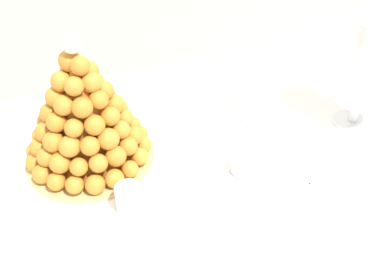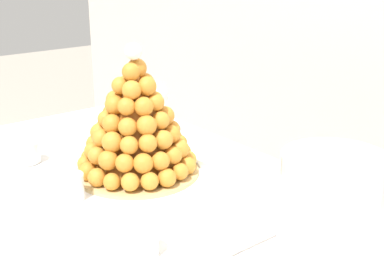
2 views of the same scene
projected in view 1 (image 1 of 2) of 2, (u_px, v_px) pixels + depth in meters
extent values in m
cylinder|color=brown|center=(321.00, 140.00, 1.71)|extent=(0.04, 0.04, 0.78)
cube|color=brown|center=(193.00, 156.00, 1.03)|extent=(1.45, 0.70, 0.02)
cube|color=white|center=(193.00, 152.00, 1.02)|extent=(1.51, 0.76, 0.00)
cube|color=white|center=(140.00, 126.00, 1.41)|extent=(1.51, 0.01, 0.37)
cube|color=white|center=(116.00, 177.00, 0.95)|extent=(0.67, 0.41, 0.01)
cube|color=white|center=(151.00, 246.00, 0.80)|extent=(0.67, 0.01, 0.02)
cube|color=white|center=(89.00, 119.00, 1.09)|extent=(0.67, 0.01, 0.02)
cube|color=white|center=(256.00, 130.00, 1.06)|extent=(0.01, 0.41, 0.02)
cylinder|color=white|center=(115.00, 175.00, 0.95)|extent=(0.38, 0.38, 0.00)
cylinder|color=tan|center=(91.00, 157.00, 0.99)|extent=(0.27, 0.27, 0.01)
cone|color=#B26C24|center=(83.00, 110.00, 0.91)|extent=(0.19, 0.19, 0.24)
sphere|color=orange|center=(140.00, 134.00, 1.01)|extent=(0.04, 0.04, 0.04)
sphere|color=orange|center=(131.00, 125.00, 1.03)|extent=(0.04, 0.04, 0.04)
sphere|color=orange|center=(118.00, 120.00, 1.05)|extent=(0.04, 0.04, 0.04)
sphere|color=orange|center=(102.00, 118.00, 1.06)|extent=(0.04, 0.04, 0.04)
sphere|color=orange|center=(85.00, 117.00, 1.06)|extent=(0.04, 0.04, 0.04)
sphere|color=orange|center=(69.00, 123.00, 1.05)|extent=(0.04, 0.04, 0.04)
sphere|color=orange|center=(54.00, 130.00, 1.02)|extent=(0.04, 0.04, 0.04)
sphere|color=orange|center=(42.00, 140.00, 1.00)|extent=(0.04, 0.04, 0.04)
sphere|color=orange|center=(36.00, 151.00, 0.96)|extent=(0.04, 0.04, 0.04)
sphere|color=orange|center=(36.00, 163.00, 0.93)|extent=(0.04, 0.04, 0.04)
sphere|color=orange|center=(43.00, 174.00, 0.91)|extent=(0.04, 0.04, 0.04)
sphere|color=orange|center=(56.00, 181.00, 0.89)|extent=(0.04, 0.04, 0.04)
sphere|color=orange|center=(75.00, 185.00, 0.88)|extent=(0.04, 0.04, 0.04)
sphere|color=orange|center=(95.00, 184.00, 0.89)|extent=(0.04, 0.04, 0.04)
sphere|color=orange|center=(114.00, 179.00, 0.90)|extent=(0.04, 0.04, 0.04)
sphere|color=orange|center=(130.00, 169.00, 0.92)|extent=(0.04, 0.04, 0.04)
sphere|color=orange|center=(140.00, 156.00, 0.95)|extent=(0.04, 0.04, 0.04)
sphere|color=orange|center=(143.00, 145.00, 0.98)|extent=(0.04, 0.04, 0.04)
sphere|color=orange|center=(124.00, 116.00, 1.01)|extent=(0.04, 0.04, 0.04)
sphere|color=orange|center=(111.00, 111.00, 1.02)|extent=(0.04, 0.04, 0.04)
sphere|color=orange|center=(95.00, 108.00, 1.03)|extent=(0.04, 0.04, 0.04)
sphere|color=orange|center=(78.00, 110.00, 1.02)|extent=(0.04, 0.04, 0.04)
sphere|color=orange|center=(62.00, 117.00, 1.01)|extent=(0.04, 0.04, 0.04)
sphere|color=orange|center=(49.00, 125.00, 0.98)|extent=(0.04, 0.04, 0.04)
sphere|color=orange|center=(42.00, 136.00, 0.95)|extent=(0.04, 0.04, 0.04)
sphere|color=orange|center=(40.00, 147.00, 0.92)|extent=(0.04, 0.04, 0.04)
sphere|color=orange|center=(47.00, 157.00, 0.90)|extent=(0.04, 0.04, 0.04)
sphere|color=orange|center=(60.00, 164.00, 0.88)|extent=(0.04, 0.04, 0.04)
sphere|color=orange|center=(79.00, 167.00, 0.88)|extent=(0.04, 0.04, 0.04)
sphere|color=orange|center=(98.00, 163.00, 0.88)|extent=(0.04, 0.04, 0.04)
sphere|color=orange|center=(116.00, 156.00, 0.90)|extent=(0.04, 0.04, 0.04)
sphere|color=orange|center=(128.00, 146.00, 0.92)|extent=(0.04, 0.04, 0.04)
sphere|color=orange|center=(134.00, 136.00, 0.95)|extent=(0.04, 0.04, 0.04)
sphere|color=orange|center=(132.00, 125.00, 0.98)|extent=(0.04, 0.04, 0.04)
sphere|color=orange|center=(107.00, 102.00, 0.99)|extent=(0.04, 0.04, 0.04)
sphere|color=orange|center=(90.00, 101.00, 0.99)|extent=(0.04, 0.04, 0.04)
sphere|color=orange|center=(72.00, 103.00, 0.98)|extent=(0.04, 0.04, 0.04)
sphere|color=orange|center=(57.00, 111.00, 0.97)|extent=(0.04, 0.04, 0.04)
sphere|color=orange|center=(47.00, 121.00, 0.94)|extent=(0.04, 0.04, 0.04)
sphere|color=orange|center=(46.00, 132.00, 0.91)|extent=(0.04, 0.04, 0.04)
sphere|color=orange|center=(54.00, 142.00, 0.88)|extent=(0.04, 0.04, 0.04)
sphere|color=orange|center=(70.00, 147.00, 0.87)|extent=(0.04, 0.04, 0.04)
sphere|color=orange|center=(90.00, 146.00, 0.87)|extent=(0.04, 0.04, 0.04)
sphere|color=orange|center=(108.00, 139.00, 0.89)|extent=(0.04, 0.04, 0.04)
sphere|color=orange|center=(121.00, 130.00, 0.91)|extent=(0.04, 0.04, 0.04)
sphere|color=orange|center=(124.00, 118.00, 0.94)|extent=(0.04, 0.04, 0.04)
sphere|color=orange|center=(119.00, 108.00, 0.97)|extent=(0.04, 0.04, 0.04)
sphere|color=orange|center=(91.00, 92.00, 0.96)|extent=(0.04, 0.04, 0.04)
sphere|color=orange|center=(72.00, 94.00, 0.95)|extent=(0.04, 0.04, 0.04)
sphere|color=orange|center=(56.00, 101.00, 0.93)|extent=(0.04, 0.04, 0.04)
sphere|color=orange|center=(50.00, 113.00, 0.90)|extent=(0.04, 0.04, 0.04)
sphere|color=orange|center=(56.00, 122.00, 0.87)|extent=(0.04, 0.04, 0.04)
sphere|color=orange|center=(74.00, 128.00, 0.86)|extent=(0.04, 0.04, 0.04)
sphere|color=orange|center=(95.00, 125.00, 0.87)|extent=(0.04, 0.04, 0.04)
sphere|color=orange|center=(110.00, 116.00, 0.89)|extent=(0.04, 0.04, 0.04)
sphere|color=orange|center=(114.00, 105.00, 0.92)|extent=(0.04, 0.04, 0.04)
sphere|color=orange|center=(107.00, 95.00, 0.95)|extent=(0.04, 0.04, 0.04)
sphere|color=orange|center=(78.00, 83.00, 0.93)|extent=(0.04, 0.04, 0.04)
sphere|color=orange|center=(62.00, 87.00, 0.91)|extent=(0.04, 0.04, 0.04)
sphere|color=orange|center=(56.00, 97.00, 0.88)|extent=(0.04, 0.04, 0.04)
sphere|color=orange|center=(64.00, 105.00, 0.86)|extent=(0.04, 0.04, 0.04)
sphere|color=orange|center=(82.00, 108.00, 0.86)|extent=(0.04, 0.04, 0.04)
sphere|color=orange|center=(99.00, 100.00, 0.87)|extent=(0.04, 0.04, 0.04)
sphere|color=orange|center=(104.00, 90.00, 0.90)|extent=(0.04, 0.04, 0.04)
sphere|color=orange|center=(95.00, 82.00, 0.92)|extent=(0.04, 0.04, 0.04)
sphere|color=orange|center=(71.00, 72.00, 0.89)|extent=(0.04, 0.04, 0.04)
sphere|color=orange|center=(61.00, 81.00, 0.86)|extent=(0.04, 0.04, 0.04)
sphere|color=orange|center=(74.00, 86.00, 0.84)|extent=(0.04, 0.04, 0.04)
sphere|color=orange|center=(92.00, 82.00, 0.86)|extent=(0.04, 0.04, 0.04)
sphere|color=orange|center=(89.00, 71.00, 0.89)|extent=(0.04, 0.04, 0.04)
sphere|color=orange|center=(70.00, 61.00, 0.85)|extent=(0.04, 0.04, 0.04)
sphere|color=orange|center=(80.00, 66.00, 0.84)|extent=(0.04, 0.04, 0.04)
sphere|color=white|center=(71.00, 44.00, 0.82)|extent=(0.04, 0.04, 0.04)
cylinder|color=silver|center=(129.00, 198.00, 0.86)|extent=(0.05, 0.05, 0.05)
cylinder|color=#F4EAC6|center=(130.00, 204.00, 0.87)|extent=(0.05, 0.05, 0.02)
cylinder|color=white|center=(129.00, 197.00, 0.86)|extent=(0.05, 0.05, 0.02)
sphere|color=brown|center=(129.00, 193.00, 0.85)|extent=(0.01, 0.01, 0.01)
cylinder|color=silver|center=(245.00, 162.00, 0.95)|extent=(0.06, 0.06, 0.05)
cylinder|color=brown|center=(245.00, 167.00, 0.95)|extent=(0.05, 0.05, 0.02)
cylinder|color=#8C603D|center=(246.00, 161.00, 0.94)|extent=(0.05, 0.05, 0.01)
sphere|color=brown|center=(244.00, 157.00, 0.94)|extent=(0.02, 0.02, 0.02)
cylinder|color=white|center=(352.00, 121.00, 1.10)|extent=(0.09, 0.09, 0.01)
cylinder|color=white|center=(355.00, 110.00, 1.08)|extent=(0.02, 0.02, 0.06)
cylinder|color=white|center=(368.00, 60.00, 1.00)|extent=(0.12, 0.12, 0.20)
cylinder|color=#D199D8|center=(363.00, 92.00, 1.06)|extent=(0.04, 0.04, 0.04)
cylinder|color=yellow|center=(353.00, 86.00, 1.08)|extent=(0.05, 0.04, 0.05)
cylinder|color=yellow|center=(354.00, 94.00, 1.05)|extent=(0.05, 0.04, 0.04)
cylinder|color=pink|center=(362.00, 95.00, 1.05)|extent=(0.05, 0.04, 0.05)
cylinder|color=yellow|center=(361.00, 82.00, 1.06)|extent=(0.04, 0.04, 0.04)
cylinder|color=yellow|center=(348.00, 84.00, 1.05)|extent=(0.04, 0.04, 0.04)
cylinder|color=yellow|center=(357.00, 89.00, 1.03)|extent=(0.04, 0.05, 0.05)
cylinder|color=pink|center=(374.00, 89.00, 1.03)|extent=(0.05, 0.04, 0.05)
cylinder|color=#9ED860|center=(361.00, 74.00, 1.05)|extent=(0.06, 0.04, 0.06)
cylinder|color=#E54C47|center=(359.00, 80.00, 1.03)|extent=(0.05, 0.05, 0.04)
cylinder|color=pink|center=(375.00, 80.00, 1.03)|extent=(0.05, 0.05, 0.05)
cylinder|color=#72B2E0|center=(357.00, 66.00, 1.04)|extent=(0.05, 0.04, 0.05)
cylinder|color=#D199D8|center=(358.00, 75.00, 1.01)|extent=(0.04, 0.04, 0.03)
cylinder|color=#F9A54C|center=(370.00, 73.00, 1.01)|extent=(0.04, 0.04, 0.04)
cylinder|color=pink|center=(370.00, 67.00, 1.04)|extent=(0.06, 0.05, 0.06)
cylinder|color=yellow|center=(359.00, 62.00, 1.01)|extent=(0.05, 0.04, 0.05)
cylinder|color=pink|center=(370.00, 67.00, 1.00)|extent=(0.05, 0.04, 0.04)
cylinder|color=brown|center=(372.00, 62.00, 1.02)|extent=(0.05, 0.04, 0.05)
cylinder|color=brown|center=(362.00, 58.00, 0.99)|extent=(0.05, 0.05, 0.05)
cylinder|color=#9ED860|center=(374.00, 57.00, 0.99)|extent=(0.04, 0.04, 0.04)
cylinder|color=#F9A54C|center=(366.00, 51.00, 1.02)|extent=(0.05, 0.04, 0.04)
cylinder|color=#9ED860|center=(369.00, 55.00, 0.96)|extent=(0.05, 0.05, 0.04)
cylinder|color=#E54C47|center=(377.00, 51.00, 0.98)|extent=(0.05, 0.04, 0.05)
cylinder|color=#9ED860|center=(373.00, 47.00, 0.99)|extent=(0.05, 0.04, 0.04)
cylinder|color=#F9A54C|center=(362.00, 45.00, 1.00)|extent=(0.05, 0.05, 0.04)
cylinder|color=#72B2E0|center=(373.00, 44.00, 0.96)|extent=(0.05, 0.05, 0.05)
cylinder|color=#F9A54C|center=(384.00, 37.00, 0.99)|extent=(0.05, 0.05, 0.03)
cylinder|color=yellow|center=(365.00, 38.00, 0.98)|extent=(0.05, 0.04, 0.05)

